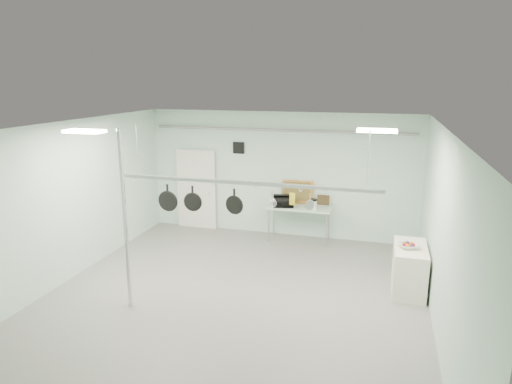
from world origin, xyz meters
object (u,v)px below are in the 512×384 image
(pot_rack, at_px, (245,181))
(fruit_bowl, at_px, (408,246))
(skillet_mid, at_px, (193,198))
(chrome_pole, at_px, (125,221))
(prep_table, at_px, (299,209))
(microwave, at_px, (283,201))
(skillet_left, at_px, (168,198))
(coffee_canister, at_px, (313,205))
(side_cabinet, at_px, (409,269))
(skillet_right, at_px, (234,202))

(pot_rack, height_order, fruit_bowl, pot_rack)
(fruit_bowl, bearing_deg, skillet_mid, -165.31)
(chrome_pole, bearing_deg, prep_table, 61.29)
(chrome_pole, xyz_separation_m, prep_table, (2.30, 4.20, -0.77))
(microwave, distance_m, skillet_left, 3.61)
(prep_table, xyz_separation_m, coffee_canister, (0.36, -0.17, 0.18))
(side_cabinet, height_order, skillet_mid, skillet_mid)
(skillet_right, bearing_deg, coffee_canister, 82.65)
(prep_table, relative_size, skillet_left, 3.01)
(microwave, distance_m, fruit_bowl, 3.59)
(prep_table, bearing_deg, coffee_canister, -25.19)
(chrome_pole, distance_m, fruit_bowl, 5.21)
(coffee_canister, height_order, skillet_right, skillet_right)
(prep_table, bearing_deg, chrome_pole, -118.71)
(coffee_canister, relative_size, skillet_mid, 0.46)
(side_cabinet, bearing_deg, skillet_right, -160.77)
(coffee_canister, distance_m, skillet_mid, 3.69)
(skillet_right, bearing_deg, microwave, 95.85)
(chrome_pole, bearing_deg, pot_rack, 25.35)
(chrome_pole, relative_size, side_cabinet, 2.67)
(side_cabinet, height_order, pot_rack, pot_rack)
(fruit_bowl, height_order, skillet_mid, skillet_mid)
(fruit_bowl, bearing_deg, side_cabinet, 52.88)
(chrome_pole, relative_size, pot_rack, 0.67)
(microwave, distance_m, skillet_right, 3.28)
(microwave, relative_size, skillet_left, 0.95)
(prep_table, relative_size, fruit_bowl, 4.29)
(skillet_right, bearing_deg, fruit_bowl, 28.15)
(coffee_canister, xyz_separation_m, skillet_right, (-0.97, -3.13, 0.83))
(fruit_bowl, bearing_deg, microwave, 143.24)
(skillet_left, bearing_deg, microwave, 66.22)
(pot_rack, bearing_deg, prep_table, 83.09)
(chrome_pole, relative_size, skillet_right, 6.67)
(prep_table, xyz_separation_m, pot_rack, (-0.40, -3.30, 1.40))
(prep_table, bearing_deg, side_cabinet, -40.79)
(microwave, relative_size, skillet_mid, 1.06)
(side_cabinet, height_order, skillet_right, skillet_right)
(pot_rack, relative_size, microwave, 9.53)
(chrome_pole, bearing_deg, coffee_canister, 56.52)
(chrome_pole, xyz_separation_m, skillet_mid, (0.89, 0.90, 0.25))
(chrome_pole, xyz_separation_m, skillet_right, (1.70, 0.90, 0.24))
(pot_rack, bearing_deg, skillet_mid, 180.00)
(pot_rack, distance_m, microwave, 3.39)
(microwave, height_order, fruit_bowl, microwave)
(prep_table, distance_m, coffee_canister, 0.44)
(pot_rack, bearing_deg, chrome_pole, -154.65)
(chrome_pole, bearing_deg, skillet_mid, 45.48)
(chrome_pole, distance_m, coffee_canister, 4.87)
(chrome_pole, height_order, skillet_mid, chrome_pole)
(prep_table, height_order, microwave, microwave)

